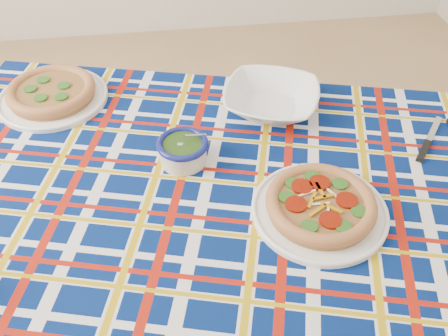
{
  "coord_description": "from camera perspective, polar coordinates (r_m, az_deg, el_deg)",
  "views": [
    {
      "loc": [
        0.15,
        -0.95,
        1.52
      ],
      "look_at": [
        0.26,
        -0.11,
        0.73
      ],
      "focal_mm": 40.0,
      "sensor_mm": 36.0,
      "label": 1
    }
  ],
  "objects": [
    {
      "name": "second_focaccia_plate",
      "position": [
        1.46,
        -19.13,
        8.24
      ],
      "size": [
        0.41,
        0.41,
        0.06
      ],
      "primitive_type": null,
      "rotation": [
        0.0,
        0.0,
        -0.42
      ],
      "color": "brown",
      "rests_on": "tablecloth"
    },
    {
      "name": "table_knife",
      "position": [
        1.39,
        22.81,
        4.0
      ],
      "size": [
        0.15,
        0.18,
        0.01
      ],
      "primitive_type": null,
      "rotation": [
        0.0,
        0.0,
        0.9
      ],
      "color": "silver",
      "rests_on": "tablecloth"
    },
    {
      "name": "tablecloth",
      "position": [
        1.16,
        0.84,
        -4.8
      ],
      "size": [
        1.74,
        1.35,
        0.1
      ],
      "primitive_type": null,
      "rotation": [
        0.0,
        0.0,
        -0.27
      ],
      "color": "#041953",
      "rests_on": "dining_table"
    },
    {
      "name": "main_focaccia_plate",
      "position": [
        1.08,
        11.0,
        -4.06
      ],
      "size": [
        0.36,
        0.36,
        0.06
      ],
      "primitive_type": null,
      "rotation": [
        0.0,
        0.0,
        -0.21
      ],
      "color": "brown",
      "rests_on": "tablecloth"
    },
    {
      "name": "dining_table",
      "position": [
        1.17,
        0.83,
        -5.56
      ],
      "size": [
        1.71,
        1.31,
        0.71
      ],
      "rotation": [
        0.0,
        0.0,
        -0.27
      ],
      "color": "brown",
      "rests_on": "floor"
    },
    {
      "name": "pesto_bowl",
      "position": [
        1.18,
        -4.73,
        2.17
      ],
      "size": [
        0.15,
        0.15,
        0.07
      ],
      "primitive_type": null,
      "rotation": [
        0.0,
        0.0,
        -0.24
      ],
      "color": "#19320D",
      "rests_on": "tablecloth"
    },
    {
      "name": "serving_bowl",
      "position": [
        1.35,
        5.42,
        7.79
      ],
      "size": [
        0.33,
        0.33,
        0.06
      ],
      "primitive_type": "imported",
      "rotation": [
        0.0,
        0.0,
        -0.37
      ],
      "color": "white",
      "rests_on": "tablecloth"
    },
    {
      "name": "floor",
      "position": [
        1.8,
        -9.11,
        -15.66
      ],
      "size": [
        4.0,
        4.0,
        0.0
      ],
      "primitive_type": "plane",
      "color": "#A47E54",
      "rests_on": "ground"
    }
  ]
}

